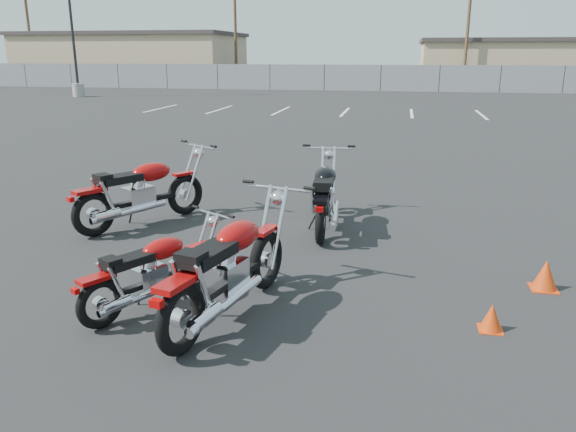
% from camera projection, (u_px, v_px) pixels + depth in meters
% --- Properties ---
extents(ground, '(120.00, 120.00, 0.00)m').
position_uv_depth(ground, '(262.00, 281.00, 6.72)').
color(ground, black).
rests_on(ground, ground).
extents(motorcycle_front_red, '(1.71, 2.26, 1.18)m').
position_uv_depth(motorcycle_front_red, '(141.00, 192.00, 8.76)').
color(motorcycle_front_red, black).
rests_on(motorcycle_front_red, ground).
extents(motorcycle_second_black, '(0.89, 2.31, 1.13)m').
position_uv_depth(motorcycle_second_black, '(325.00, 196.00, 8.61)').
color(motorcycle_second_black, black).
rests_on(motorcycle_second_black, ground).
extents(motorcycle_third_red, '(1.23, 1.74, 0.90)m').
position_uv_depth(motorcycle_third_red, '(152.00, 272.00, 5.91)').
color(motorcycle_third_red, black).
rests_on(motorcycle_third_red, ground).
extents(motorcycle_rear_red, '(1.10, 2.39, 1.18)m').
position_uv_depth(motorcycle_rear_red, '(229.00, 268.00, 5.67)').
color(motorcycle_rear_red, black).
rests_on(motorcycle_rear_red, ground).
extents(training_cone_near, '(0.30, 0.30, 0.36)m').
position_uv_depth(training_cone_near, '(545.00, 275.00, 6.44)').
color(training_cone_near, red).
rests_on(training_cone_near, ground).
extents(training_cone_far, '(0.23, 0.23, 0.28)m').
position_uv_depth(training_cone_far, '(492.00, 317.00, 5.49)').
color(training_cone_far, red).
rests_on(training_cone_far, ground).
extents(light_pole_west, '(0.80, 0.70, 10.73)m').
position_uv_depth(light_pole_west, '(74.00, 49.00, 33.87)').
color(light_pole_west, gray).
rests_on(light_pole_west, ground).
extents(chainlink_fence, '(80.06, 0.06, 1.80)m').
position_uv_depth(chainlink_fence, '(381.00, 78.00, 39.41)').
color(chainlink_fence, slate).
rests_on(chainlink_fence, ground).
extents(tan_building_west, '(18.40, 10.40, 4.30)m').
position_uv_depth(tan_building_west, '(134.00, 58.00, 49.78)').
color(tan_building_west, tan).
rests_on(tan_building_west, ground).
extents(tan_building_east, '(14.40, 9.40, 3.70)m').
position_uv_depth(tan_building_east, '(509.00, 62.00, 45.74)').
color(tan_building_east, tan).
rests_on(tan_building_east, ground).
extents(utility_pole_a, '(1.80, 0.24, 9.00)m').
position_uv_depth(utility_pole_a, '(29.00, 27.00, 47.74)').
color(utility_pole_a, '#4A3522').
rests_on(utility_pole_a, ground).
extents(utility_pole_b, '(1.80, 0.24, 9.00)m').
position_uv_depth(utility_pole_b, '(235.00, 26.00, 45.31)').
color(utility_pole_b, '#4A3522').
rests_on(utility_pole_b, ground).
extents(utility_pole_c, '(1.80, 0.24, 9.00)m').
position_uv_depth(utility_pole_c, '(468.00, 23.00, 40.99)').
color(utility_pole_c, '#4A3522').
rests_on(utility_pole_c, ground).
extents(parking_line_stripes, '(15.12, 4.00, 0.01)m').
position_uv_depth(parking_line_stripes, '(313.00, 111.00, 26.01)').
color(parking_line_stripes, silver).
rests_on(parking_line_stripes, ground).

